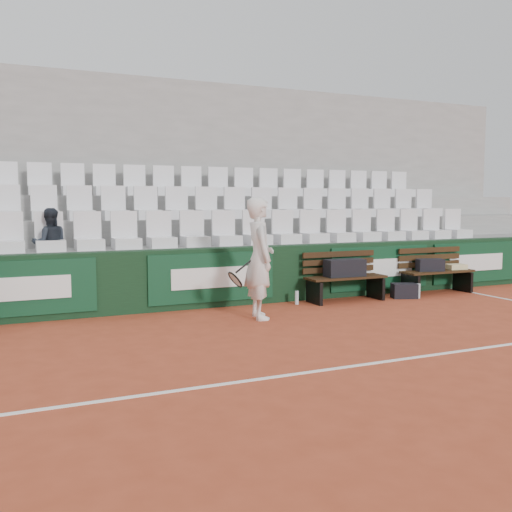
{
  "coord_description": "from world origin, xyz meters",
  "views": [
    {
      "loc": [
        -3.39,
        -5.09,
        1.79
      ],
      "look_at": [
        -0.05,
        2.4,
        1.0
      ],
      "focal_mm": 40.0,
      "sensor_mm": 36.0,
      "label": 1
    }
  ],
  "objects_px": {
    "sports_bag_left": "(345,268)",
    "sports_bag_ground": "(404,291)",
    "water_bottle_near": "(297,298)",
    "tennis_player": "(259,258)",
    "bench_right": "(437,282)",
    "water_bottle_far": "(418,291)",
    "bench_left": "(346,289)",
    "spectator_c": "(49,215)",
    "sports_bag_right": "(430,265)"
  },
  "relations": [
    {
      "from": "sports_bag_left",
      "to": "water_bottle_near",
      "type": "bearing_deg",
      "value": 175.43
    },
    {
      "from": "water_bottle_far",
      "to": "spectator_c",
      "type": "relative_size",
      "value": 0.24
    },
    {
      "from": "sports_bag_left",
      "to": "tennis_player",
      "type": "height_order",
      "value": "tennis_player"
    },
    {
      "from": "bench_left",
      "to": "bench_right",
      "type": "relative_size",
      "value": 1.0
    },
    {
      "from": "bench_right",
      "to": "bench_left",
      "type": "bearing_deg",
      "value": -179.88
    },
    {
      "from": "bench_right",
      "to": "tennis_player",
      "type": "relative_size",
      "value": 0.81
    },
    {
      "from": "sports_bag_left",
      "to": "sports_bag_ground",
      "type": "relative_size",
      "value": 1.6
    },
    {
      "from": "bench_right",
      "to": "tennis_player",
      "type": "distance_m",
      "value": 4.27
    },
    {
      "from": "sports_bag_right",
      "to": "sports_bag_ground",
      "type": "distance_m",
      "value": 0.87
    },
    {
      "from": "bench_right",
      "to": "sports_bag_ground",
      "type": "distance_m",
      "value": 0.96
    },
    {
      "from": "bench_right",
      "to": "sports_bag_left",
      "type": "distance_m",
      "value": 2.17
    },
    {
      "from": "sports_bag_ground",
      "to": "tennis_player",
      "type": "height_order",
      "value": "tennis_player"
    },
    {
      "from": "sports_bag_left",
      "to": "water_bottle_far",
      "type": "height_order",
      "value": "sports_bag_left"
    },
    {
      "from": "sports_bag_left",
      "to": "sports_bag_ground",
      "type": "distance_m",
      "value": 1.29
    },
    {
      "from": "water_bottle_far",
      "to": "tennis_player",
      "type": "height_order",
      "value": "tennis_player"
    },
    {
      "from": "water_bottle_far",
      "to": "spectator_c",
      "type": "distance_m",
      "value": 6.6
    },
    {
      "from": "bench_right",
      "to": "water_bottle_near",
      "type": "distance_m",
      "value": 3.06
    },
    {
      "from": "sports_bag_left",
      "to": "water_bottle_far",
      "type": "bearing_deg",
      "value": -11.19
    },
    {
      "from": "sports_bag_right",
      "to": "sports_bag_ground",
      "type": "xyz_separation_m",
      "value": [
        -0.74,
        -0.16,
        -0.43
      ]
    },
    {
      "from": "tennis_player",
      "to": "sports_bag_ground",
      "type": "bearing_deg",
      "value": 10.05
    },
    {
      "from": "sports_bag_right",
      "to": "sports_bag_ground",
      "type": "height_order",
      "value": "sports_bag_right"
    },
    {
      "from": "bench_left",
      "to": "sports_bag_right",
      "type": "height_order",
      "value": "sports_bag_right"
    },
    {
      "from": "sports_bag_right",
      "to": "water_bottle_near",
      "type": "relative_size",
      "value": 2.13
    },
    {
      "from": "bench_right",
      "to": "sports_bag_right",
      "type": "distance_m",
      "value": 0.4
    },
    {
      "from": "sports_bag_left",
      "to": "spectator_c",
      "type": "relative_size",
      "value": 0.63
    },
    {
      "from": "water_bottle_far",
      "to": "bench_left",
      "type": "bearing_deg",
      "value": 168.47
    },
    {
      "from": "bench_left",
      "to": "water_bottle_far",
      "type": "height_order",
      "value": "bench_left"
    },
    {
      "from": "water_bottle_far",
      "to": "spectator_c",
      "type": "height_order",
      "value": "spectator_c"
    },
    {
      "from": "sports_bag_right",
      "to": "spectator_c",
      "type": "xyz_separation_m",
      "value": [
        -6.82,
        1.01,
        1.0
      ]
    },
    {
      "from": "water_bottle_near",
      "to": "tennis_player",
      "type": "distance_m",
      "value": 1.58
    },
    {
      "from": "water_bottle_near",
      "to": "bench_right",
      "type": "bearing_deg",
      "value": -1.25
    },
    {
      "from": "sports_bag_left",
      "to": "sports_bag_ground",
      "type": "bearing_deg",
      "value": -8.23
    },
    {
      "from": "water_bottle_far",
      "to": "sports_bag_ground",
      "type": "bearing_deg",
      "value": 154.88
    },
    {
      "from": "tennis_player",
      "to": "spectator_c",
      "type": "xyz_separation_m",
      "value": [
        -2.87,
        1.74,
        0.64
      ]
    },
    {
      "from": "bench_right",
      "to": "sports_bag_left",
      "type": "xyz_separation_m",
      "value": [
        -2.13,
        -0.01,
        0.38
      ]
    },
    {
      "from": "sports_bag_ground",
      "to": "spectator_c",
      "type": "xyz_separation_m",
      "value": [
        -6.08,
        1.17,
        1.43
      ]
    },
    {
      "from": "bench_right",
      "to": "water_bottle_far",
      "type": "bearing_deg",
      "value": -157.58
    },
    {
      "from": "sports_bag_ground",
      "to": "water_bottle_far",
      "type": "relative_size",
      "value": 1.64
    },
    {
      "from": "water_bottle_near",
      "to": "water_bottle_far",
      "type": "height_order",
      "value": "water_bottle_far"
    },
    {
      "from": "sports_bag_left",
      "to": "tennis_player",
      "type": "distance_m",
      "value": 2.17
    },
    {
      "from": "tennis_player",
      "to": "bench_right",
      "type": "bearing_deg",
      "value": 10.23
    },
    {
      "from": "water_bottle_far",
      "to": "sports_bag_right",
      "type": "bearing_deg",
      "value": 28.67
    },
    {
      "from": "water_bottle_far",
      "to": "tennis_player",
      "type": "xyz_separation_m",
      "value": [
        -3.44,
        -0.46,
        0.79
      ]
    },
    {
      "from": "tennis_player",
      "to": "sports_bag_right",
      "type": "bearing_deg",
      "value": 10.52
    },
    {
      "from": "sports_bag_left",
      "to": "spectator_c",
      "type": "xyz_separation_m",
      "value": [
        -4.88,
        1.0,
        0.96
      ]
    },
    {
      "from": "sports_bag_ground",
      "to": "bench_left",
      "type": "bearing_deg",
      "value": 171.44
    },
    {
      "from": "sports_bag_ground",
      "to": "water_bottle_near",
      "type": "relative_size",
      "value": 1.89
    },
    {
      "from": "sports_bag_ground",
      "to": "tennis_player",
      "type": "relative_size",
      "value": 0.24
    },
    {
      "from": "sports_bag_ground",
      "to": "spectator_c",
      "type": "bearing_deg",
      "value": 169.09
    },
    {
      "from": "sports_bag_left",
      "to": "water_bottle_near",
      "type": "distance_m",
      "value": 1.05
    }
  ]
}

